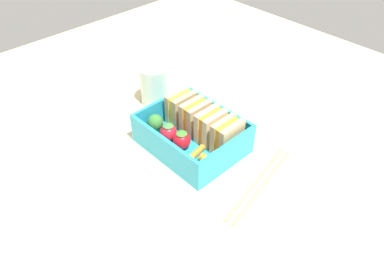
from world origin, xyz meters
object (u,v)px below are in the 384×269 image
Objects in this scene: carrot_stick_left at (194,155)px; chopstick_pair at (260,183)px; sandwich_left at (181,108)px; sandwich_center_left at (195,117)px; folded_napkin at (120,203)px; broccoli_floret at (155,123)px; sandwich_center_right at (227,137)px; sandwich_center at (211,126)px; strawberry_far_left at (168,132)px; strawberry_left at (183,140)px; drinking_glass at (155,85)px; carrot_stick_far_left at (209,163)px.

chopstick_pair is (11.24, 4.12, -1.41)cm from carrot_stick_left.
sandwich_center_left is at bearing 0.00° from sandwich_left.
broccoli_floret is at bearing 120.39° from folded_napkin.
sandwich_center_right is 9.61cm from chopstick_pair.
sandwich_center is 6.11cm from carrot_stick_left.
sandwich_center_left is at bearing 76.95° from strawberry_far_left.
strawberry_left is (6.13, -5.26, -1.30)cm from sandwich_left.
folded_napkin is at bearing -89.48° from sandwich_center.
strawberry_far_left is (3.06, 0.48, -0.67)cm from broccoli_floret.
sandwich_center_left reaches higher than strawberry_far_left.
strawberry_far_left is at bearing -133.40° from sandwich_center.
drinking_glass is at bearing 171.64° from sandwich_left.
carrot_stick_far_left is (4.72, -5.11, -2.27)cm from sandwich_center.
sandwich_center_right is (11.84, 0.00, 0.00)cm from sandwich_left.
folded_napkin is (4.13, -20.47, -4.01)cm from sandwich_center_left.
sandwich_center is 1.51× the size of broccoli_floret.
strawberry_left is (3.47, 0.27, 0.01)cm from strawberry_far_left.
folded_napkin is (-3.76, -20.47, -4.01)cm from sandwich_center_right.
sandwich_center_right is 1.51× the size of broccoli_floret.
sandwich_center_right is 21.19cm from folded_napkin.
sandwich_left is 0.73× the size of drinking_glass.
strawberry_left is 15.17cm from chopstick_pair.
chopstick_pair is (12.65, -1.30, -3.86)cm from sandwich_center.
drinking_glass reaches higher than sandwich_center_left.
broccoli_floret reaches higher than chopstick_pair.
broccoli_floret is 0.77× the size of carrot_stick_left.
sandwich_center_left is at bearing 101.42° from folded_napkin.
strawberry_far_left reaches higher than chopstick_pair.
sandwich_left is 3.95cm from sandwich_center_left.
sandwich_center_left is (3.95, 0.00, 0.00)cm from sandwich_left.
sandwich_center_left is 0.73× the size of drinking_glass.
strawberry_far_left is at bearing -175.48° from strawberry_left.
strawberry_far_left is at bearing -64.27° from sandwich_left.
carrot_stick_left is (5.36, -5.42, -2.45)cm from sandwich_center_left.
carrot_stick_left is at bearing -75.42° from sandwich_center.
carrot_stick_far_left is 0.30× the size of folded_napkin.
drinking_glass is at bearing 150.66° from strawberry_far_left.
strawberry_left is at bearing -22.87° from drinking_glass.
chopstick_pair reaches higher than folded_napkin.
sandwich_center_right reaches higher than carrot_stick_far_left.
sandwich_center_right reaches higher than folded_napkin.
chopstick_pair is at bearing -8.47° from sandwich_center_right.
strawberry_left is 15.57cm from folded_napkin.
sandwich_center_left is at bearing -5.96° from drinking_glass.
chopstick_pair is at bearing 13.32° from strawberry_far_left.
folded_napkin is at bearing -123.04° from chopstick_pair.
sandwich_left reaches higher than chopstick_pair.
sandwich_left is at bearing 139.40° from strawberry_left.
sandwich_center_right is at bearing 31.08° from strawberry_far_left.
carrot_stick_far_left is at bearing 3.97° from broccoli_floret.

